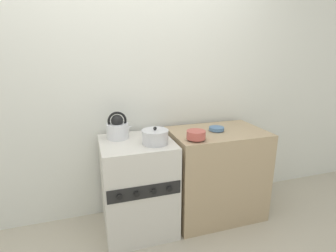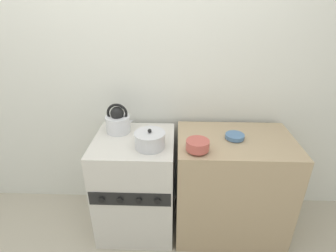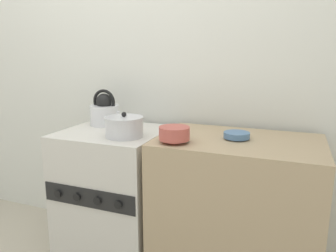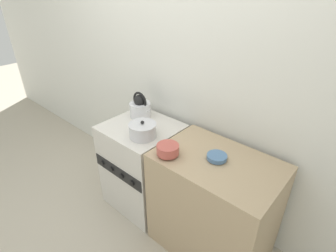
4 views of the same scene
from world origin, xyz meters
The scene contains 8 objects.
ground_plane centered at (0.00, 0.00, 0.00)m, with size 12.00×12.00×0.00m, color #B2A893.
wall_back centered at (0.00, 0.65, 1.25)m, with size 7.00×0.06×2.50m.
stove centered at (0.00, 0.29, 0.42)m, with size 0.60×0.60×0.84m.
counter centered at (0.76, 0.29, 0.43)m, with size 0.86×0.58×0.86m.
kettle centered at (-0.13, 0.41, 0.93)m, with size 0.23×0.19×0.24m.
cooking_pot centered at (0.14, 0.18, 0.90)m, with size 0.22×0.22×0.14m.
enamel_bowl centered at (0.46, 0.11, 0.90)m, with size 0.16×0.16×0.08m.
small_ceramic_bowl centered at (0.75, 0.29, 0.88)m, with size 0.14×0.14×0.04m.
Camera 2 is at (0.32, -1.41, 1.79)m, focal length 28.00 mm.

